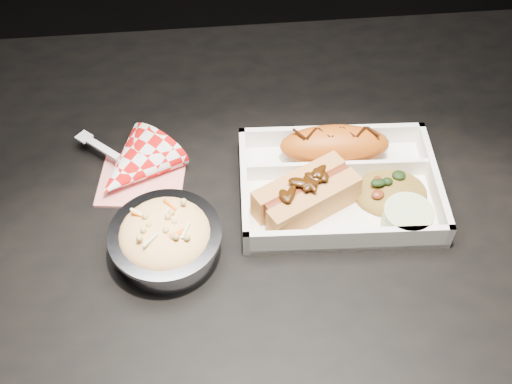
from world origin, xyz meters
The scene contains 8 objects.
dining_table centered at (0.00, 0.00, 0.66)m, with size 1.20×0.80×0.75m.
food_tray centered at (0.07, 0.02, 0.76)m, with size 0.26×0.19×0.04m.
fried_pastry centered at (0.07, 0.08, 0.78)m, with size 0.14×0.06×0.05m, color #B95412.
hotdog centered at (0.02, 0.00, 0.78)m, with size 0.14×0.11×0.06m.
fried_rice_mound centered at (0.13, 0.01, 0.77)m, with size 0.09×0.08×0.03m, color olive.
cupcake_liner centered at (0.14, -0.04, 0.77)m, with size 0.06×0.06×0.03m, color #B7CA98.
foil_coleslaw_cup centered at (-0.15, -0.05, 0.78)m, with size 0.13×0.13×0.07m.
napkin_fork centered at (-0.19, 0.08, 0.77)m, with size 0.15×0.15×0.10m.
Camera 1 is at (-0.09, -0.50, 1.39)m, focal length 45.00 mm.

